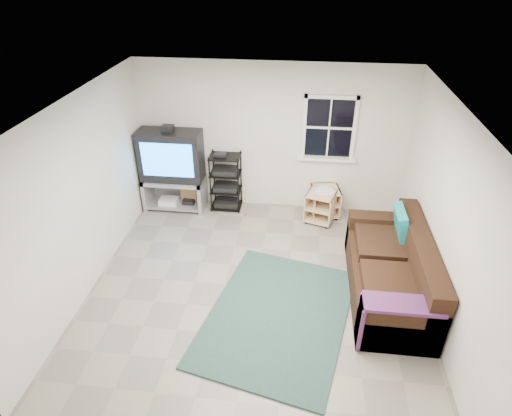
# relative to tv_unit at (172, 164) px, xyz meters

# --- Properties ---
(room) EXTENTS (4.60, 4.62, 4.60)m
(room) POSITION_rel_tv_unit_xyz_m (2.66, 0.26, 0.61)
(room) COLOR gray
(room) RESTS_ON ground
(tv_unit) EXTENTS (1.08, 0.54, 1.58)m
(tv_unit) POSITION_rel_tv_unit_xyz_m (0.00, 0.00, 0.00)
(tv_unit) COLOR #94949B
(tv_unit) RESTS_ON ground
(av_rack) EXTENTS (0.54, 0.39, 1.07)m
(av_rack) POSITION_rel_tv_unit_xyz_m (0.93, 0.08, -0.40)
(av_rack) COLOR black
(av_rack) RESTS_ON ground
(side_table_left) EXTENTS (0.58, 0.58, 0.55)m
(side_table_left) POSITION_rel_tv_unit_xyz_m (2.62, -0.13, -0.58)
(side_table_left) COLOR #DCB887
(side_table_left) RESTS_ON ground
(side_table_right) EXTENTS (0.55, 0.55, 0.55)m
(side_table_right) POSITION_rel_tv_unit_xyz_m (2.69, 0.06, -0.56)
(side_table_right) COLOR #DCB887
(side_table_right) RESTS_ON ground
(sofa) EXTENTS (0.97, 2.18, 1.00)m
(sofa) POSITION_rel_tv_unit_xyz_m (3.55, -1.91, -0.52)
(sofa) COLOR black
(sofa) RESTS_ON ground
(shag_rug) EXTENTS (2.18, 2.67, 0.03)m
(shag_rug) POSITION_rel_tv_unit_xyz_m (2.05, -2.53, -0.85)
(shag_rug) COLOR #2E2014
(shag_rug) RESTS_ON ground
(paper_bag) EXTENTS (0.33, 0.23, 0.44)m
(paper_bag) POSITION_rel_tv_unit_xyz_m (0.24, 0.14, -0.65)
(paper_bag) COLOR #9A7445
(paper_bag) RESTS_ON ground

